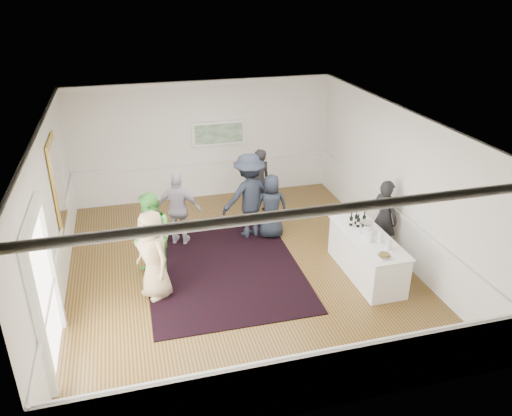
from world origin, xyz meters
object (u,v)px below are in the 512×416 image
object	(u,v)px
serving_table	(367,255)
guest_dark_b	(259,181)
guest_tan	(153,255)
guest_green	(153,237)
nut_bowl	(384,256)
guest_lilac	(179,209)
guest_dark_a	(249,196)
ice_bucket	(366,228)
guest_navy	(271,206)
bartender	(384,218)

from	to	relation	value
serving_table	guest_dark_b	bearing A→B (deg)	110.79
guest_tan	guest_green	xyz separation A→B (m)	(0.04, 0.64, 0.03)
serving_table	nut_bowl	size ratio (longest dim) A/B	8.58
guest_lilac	guest_dark_a	xyz separation A→B (m)	(1.62, -0.04, 0.16)
guest_tan	guest_dark_b	distance (m)	4.25
guest_tan	ice_bucket	world-z (taller)	guest_tan
guest_dark_a	ice_bucket	distance (m)	2.84
guest_dark_a	nut_bowl	distance (m)	3.58
guest_green	guest_dark_b	size ratio (longest dim) A/B	1.07
ice_bucket	nut_bowl	distance (m)	0.99
guest_dark_b	nut_bowl	distance (m)	4.47
guest_tan	guest_green	bearing A→B (deg)	148.77
guest_dark_b	ice_bucket	size ratio (longest dim) A/B	6.58
serving_table	ice_bucket	bearing A→B (deg)	89.00
guest_tan	guest_lilac	size ratio (longest dim) A/B	1.03
guest_dark_a	ice_bucket	size ratio (longest dim) A/B	7.79
ice_bucket	nut_bowl	bearing A→B (deg)	-95.91
guest_green	guest_dark_a	world-z (taller)	guest_dark_a
guest_tan	guest_navy	world-z (taller)	guest_tan
guest_tan	guest_green	size ratio (longest dim) A/B	0.97
serving_table	guest_lilac	size ratio (longest dim) A/B	1.26
nut_bowl	guest_tan	bearing A→B (deg)	163.84
guest_green	ice_bucket	world-z (taller)	guest_green
nut_bowl	guest_green	bearing A→B (deg)	155.77
ice_bucket	nut_bowl	size ratio (longest dim) A/B	1.03
guest_dark_b	guest_lilac	bearing A→B (deg)	13.14
serving_table	nut_bowl	bearing A→B (deg)	-96.87
guest_tan	nut_bowl	size ratio (longest dim) A/B	6.98
serving_table	guest_dark_a	size ratio (longest dim) A/B	1.07
guest_green	guest_dark_a	distance (m)	2.63
guest_dark_a	serving_table	bearing A→B (deg)	118.13
guest_tan	guest_lilac	xyz separation A→B (m)	(0.72, 1.95, -0.02)
ice_bucket	guest_dark_a	bearing A→B (deg)	131.56
guest_dark_a	guest_lilac	bearing A→B (deg)	-12.79
serving_table	nut_bowl	distance (m)	0.95
guest_lilac	bartender	bearing A→B (deg)	-177.62
guest_dark_a	guest_navy	bearing A→B (deg)	148.13
guest_green	guest_dark_b	bearing A→B (deg)	95.91
guest_navy	guest_lilac	bearing A→B (deg)	5.13
guest_green	bartender	bearing A→B (deg)	51.75
guest_dark_b	nut_bowl	bearing A→B (deg)	91.26
guest_lilac	ice_bucket	size ratio (longest dim) A/B	6.60
ice_bucket	guest_tan	bearing A→B (deg)	177.11
nut_bowl	serving_table	bearing A→B (deg)	83.13
guest_tan	nut_bowl	bearing A→B (deg)	46.10
guest_tan	guest_dark_a	world-z (taller)	guest_dark_a
serving_table	guest_dark_b	xyz separation A→B (m)	(-1.32, 3.48, 0.41)
bartender	guest_tan	xyz separation A→B (m)	(-4.95, -0.34, 0.02)
guest_tan	ice_bucket	bearing A→B (deg)	59.37
serving_table	ice_bucket	world-z (taller)	ice_bucket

